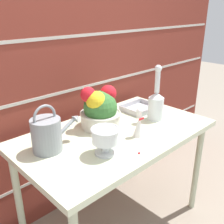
{
  "coord_description": "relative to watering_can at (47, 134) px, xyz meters",
  "views": [
    {
      "loc": [
        -1.03,
        -1.03,
        1.46
      ],
      "look_at": [
        0.0,
        0.04,
        0.86
      ],
      "focal_mm": 42.0,
      "sensor_mm": 36.0,
      "label": 1
    }
  ],
  "objects": [
    {
      "name": "watering_can",
      "position": [
        0.0,
        0.0,
        0.0
      ],
      "size": [
        0.3,
        0.16,
        0.26
      ],
      "color": "gray",
      "rests_on": "patio_table"
    },
    {
      "name": "glass_decanter",
      "position": [
        0.75,
        -0.14,
        0.02
      ],
      "size": [
        0.11,
        0.11,
        0.38
      ],
      "color": "silver",
      "rests_on": "patio_table"
    },
    {
      "name": "patio_table",
      "position": [
        0.42,
        -0.09,
        -0.17
      ],
      "size": [
        1.22,
        0.71,
        0.74
      ],
      "color": "beige",
      "rests_on": "ground_plane"
    },
    {
      "name": "figurine_vase",
      "position": [
        0.48,
        -0.23,
        -0.03
      ],
      "size": [
        0.07,
        0.07,
        0.18
      ],
      "color": "white",
      "rests_on": "patio_table"
    },
    {
      "name": "ground_plane",
      "position": [
        0.42,
        -0.09,
        -0.84
      ],
      "size": [
        12.0,
        12.0,
        0.0
      ],
      "primitive_type": "plane",
      "color": "gray"
    },
    {
      "name": "brick_wall",
      "position": [
        0.42,
        0.37,
        0.26
      ],
      "size": [
        3.6,
        0.08,
        2.2
      ],
      "color": "maroon",
      "rests_on": "ground_plane"
    },
    {
      "name": "wire_tray",
      "position": [
        0.8,
        0.04,
        -0.09
      ],
      "size": [
        0.25,
        0.2,
        0.04
      ],
      "color": "#B7B7BC",
      "rests_on": "patio_table"
    },
    {
      "name": "flower_planter",
      "position": [
        0.4,
        0.03,
        0.02
      ],
      "size": [
        0.26,
        0.26,
        0.27
      ],
      "color": "beige",
      "rests_on": "patio_table"
    },
    {
      "name": "crystal_pedestal_bowl",
      "position": [
        0.2,
        -0.24,
        -0.0
      ],
      "size": [
        0.15,
        0.15,
        0.15
      ],
      "color": "silver",
      "rests_on": "patio_table"
    },
    {
      "name": "fallen_petal",
      "position": [
        0.32,
        -0.37,
        -0.09
      ],
      "size": [
        0.01,
        0.01,
        0.01
      ],
      "color": "red",
      "rests_on": "patio_table"
    }
  ]
}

